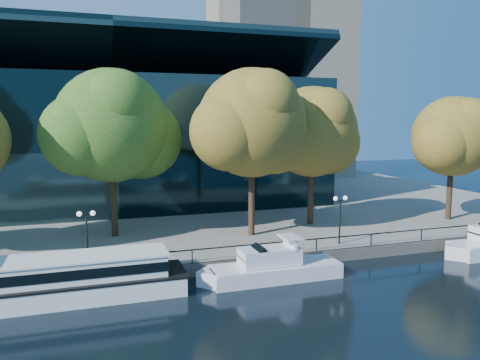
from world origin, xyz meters
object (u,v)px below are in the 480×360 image
object	(u,v)px
tree_2	(114,128)
tree_5	(454,138)
tree_3	(254,125)
lamp_2	(340,209)
tree_4	(314,134)
lamp_1	(87,226)
tour_boat	(50,279)
cruiser_near	(270,267)

from	to	relation	value
tree_2	tree_5	distance (m)	33.44
tree_3	lamp_2	size ratio (longest dim) A/B	3.65
tree_4	lamp_1	bearing A→B (deg)	-160.76
tour_boat	lamp_1	size ratio (longest dim) A/B	4.36
tree_3	lamp_1	size ratio (longest dim) A/B	3.65
lamp_1	lamp_2	world-z (taller)	same
tree_3	tree_4	distance (m)	7.42
lamp_1	tree_2	bearing A→B (deg)	73.49
tree_2	lamp_1	xyz separation A→B (m)	(-2.53, -8.53, -6.56)
tree_5	lamp_2	distance (m)	17.43
tree_3	tree_5	distance (m)	21.62
cruiser_near	tree_3	distance (m)	13.33
tour_boat	lamp_1	distance (m)	4.63
tour_boat	tree_4	size ratio (longest dim) A/B	1.31
cruiser_near	tour_boat	bearing A→B (deg)	177.48
cruiser_near	lamp_2	bearing A→B (deg)	25.98
tree_2	tree_3	bearing A→B (deg)	-16.68
cruiser_near	tree_3	bearing A→B (deg)	77.56
tree_4	lamp_2	world-z (taller)	tree_4
tour_boat	cruiser_near	size ratio (longest dim) A/B	1.68
tour_boat	cruiser_near	distance (m)	14.54
cruiser_near	tree_4	distance (m)	16.84
cruiser_near	tree_2	bearing A→B (deg)	128.33
lamp_1	tree_5	bearing A→B (deg)	7.85
tree_4	tour_boat	bearing A→B (deg)	-155.87
tree_3	tree_4	world-z (taller)	tree_3
tree_3	cruiser_near	bearing A→B (deg)	-102.44
cruiser_near	lamp_2	distance (m)	9.08
lamp_2	cruiser_near	bearing A→B (deg)	-154.02
tree_4	lamp_2	bearing A→B (deg)	-99.40
tree_5	tree_2	bearing A→B (deg)	173.81
lamp_2	tree_2	bearing A→B (deg)	153.88
tree_3	tree_2	bearing A→B (deg)	163.32
tree_5	tree_3	bearing A→B (deg)	179.70
tree_2	lamp_2	bearing A→B (deg)	-26.12
tour_boat	lamp_1	bearing A→B (deg)	53.85
lamp_1	lamp_2	bearing A→B (deg)	0.00
tree_4	lamp_1	distance (m)	23.18
cruiser_near	lamp_1	bearing A→B (deg)	162.97
lamp_2	tree_3	bearing A→B (deg)	138.78
tour_boat	cruiser_near	xyz separation A→B (m)	(14.51, -0.64, -0.48)
cruiser_near	tree_5	distance (m)	26.45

